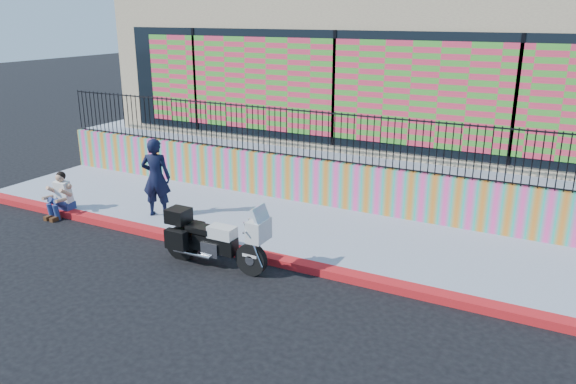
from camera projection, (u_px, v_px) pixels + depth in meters
The scene contains 10 objects.
ground at pixel (248, 257), 11.18m from camera, with size 90.00×90.00×0.00m, color black.
red_curb at pixel (248, 253), 11.15m from camera, with size 16.00×0.30×0.15m, color red.
sidewalk at pixel (287, 227), 12.54m from camera, with size 16.00×3.00×0.15m, color gray.
mural_wall at pixel (317, 182), 13.70m from camera, with size 16.00×0.20×1.10m, color #FB4299.
metal_fence at pixel (318, 136), 13.35m from camera, with size 15.80×0.04×1.20m, color black, non-canonical shape.
elevated_platform at pixel (384, 144), 18.02m from camera, with size 16.00×10.00×1.25m, color gray.
storefront_building at pixel (387, 61), 17.03m from camera, with size 14.00×8.06×4.00m.
police_motorcycle at pixel (213, 238), 10.62m from camera, with size 2.21×0.73×1.38m.
police_officer at pixel (156, 177), 12.77m from camera, with size 0.66×0.44×1.82m, color black.
seated_man at pixel (59, 199), 13.23m from camera, with size 0.54×0.71×1.06m.
Camera 1 is at (5.48, -8.69, 4.65)m, focal length 35.00 mm.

